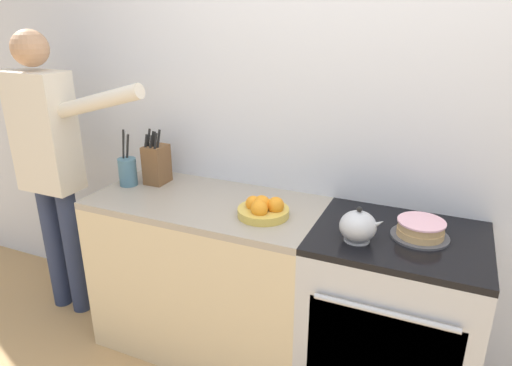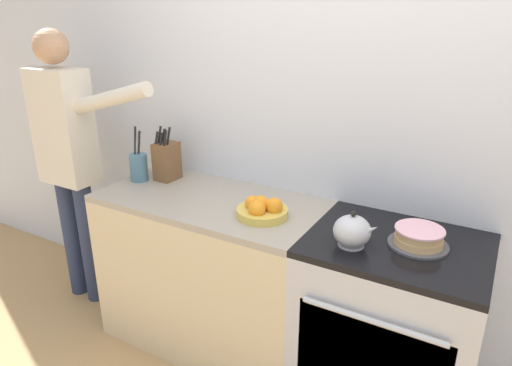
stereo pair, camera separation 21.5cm
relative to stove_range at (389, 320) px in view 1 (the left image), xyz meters
The scene contains 9 objects.
wall_back 0.96m from the stove_range, 132.65° to the left, with size 8.00×0.04×2.60m.
counter_cabinet 0.97m from the stove_range, behind, with size 1.19×0.60×0.88m.
stove_range is the anchor object (origin of this frame).
layer_cake 0.49m from the stove_range, 10.85° to the left, with size 0.25×0.25×0.08m.
tea_kettle 0.55m from the stove_range, 143.04° to the right, with size 0.19×0.16×0.16m.
knife_block 1.46m from the stove_range, behind, with size 0.11×0.13×0.31m.
utensil_crock 1.56m from the stove_range, behind, with size 0.10×0.10×0.31m.
fruit_bowl 0.79m from the stove_range, behind, with size 0.25×0.25×0.10m.
person_baker 2.04m from the stove_range, behind, with size 0.95×0.20×1.71m.
Camera 1 is at (0.44, -1.57, 1.80)m, focal length 32.00 mm.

